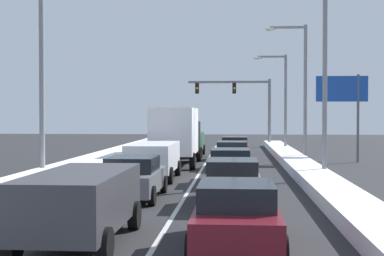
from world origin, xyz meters
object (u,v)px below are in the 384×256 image
suv_green_center_lane_fifth (189,142)px  street_lamp_right_far (281,94)px  suv_charcoal_center_lane_nearest (81,200)px  sedan_gray_center_lane_second (133,177)px  sedan_tan_right_lane_second (232,182)px  box_truck_center_lane_fourth (176,133)px  street_lamp_right_near (317,66)px  sedan_navy_right_lane_third (230,166)px  suv_white_center_lane_third (153,157)px  street_lamp_right_mid (300,81)px  street_lamp_left_mid (50,57)px  roadside_sign_right (342,98)px  sedan_red_right_lane_fifth (235,148)px  sedan_maroon_right_lane_nearest (236,215)px  traffic_light_gantry (244,98)px  sedan_silver_right_lane_fourth (232,155)px

suv_green_center_lane_fifth → street_lamp_right_far: size_ratio=0.64×
suv_charcoal_center_lane_nearest → sedan_gray_center_lane_second: bearing=90.3°
sedan_tan_right_lane_second → sedan_gray_center_lane_second: size_ratio=1.00×
box_truck_center_lane_fourth → street_lamp_right_near: size_ratio=0.82×
sedan_navy_right_lane_third → suv_white_center_lane_third: size_ratio=0.92×
street_lamp_right_mid → street_lamp_left_mid: 17.39m
box_truck_center_lane_fourth → street_lamp_right_near: (7.21, -6.42, 3.32)m
box_truck_center_lane_fourth → suv_green_center_lane_fifth: size_ratio=1.47×
sedan_navy_right_lane_third → street_lamp_right_near: size_ratio=0.51×
roadside_sign_right → street_lamp_right_far: bearing=109.1°
sedan_tan_right_lane_second → street_lamp_right_near: (3.85, 7.62, 4.46)m
sedan_red_right_lane_fifth → roadside_sign_right: 7.67m
sedan_navy_right_lane_third → roadside_sign_right: bearing=59.0°
street_lamp_right_near → box_truck_center_lane_fourth: bearing=138.3°
sedan_tan_right_lane_second → street_lamp_right_near: street_lamp_right_near is taller
suv_charcoal_center_lane_nearest → street_lamp_right_far: bearing=77.5°
sedan_maroon_right_lane_nearest → suv_charcoal_center_lane_nearest: (-3.61, 0.31, 0.25)m
street_lamp_right_far → street_lamp_left_mid: (-11.17, -22.20, 0.75)m
sedan_tan_right_lane_second → box_truck_center_lane_fourth: box_truck_center_lane_fourth is taller
sedan_red_right_lane_fifth → suv_green_center_lane_fifth: 4.20m
box_truck_center_lane_fourth → street_lamp_left_mid: bearing=-112.5°
traffic_light_gantry → street_lamp_right_near: size_ratio=0.86×
sedan_gray_center_lane_second → street_lamp_right_far: size_ratio=0.59×
sedan_navy_right_lane_third → box_truck_center_lane_fourth: 8.92m
sedan_navy_right_lane_third → roadside_sign_right: roadside_sign_right is taller
traffic_light_gantry → roadside_sign_right: size_ratio=1.37×
traffic_light_gantry → suv_charcoal_center_lane_nearest: bearing=-96.3°
sedan_maroon_right_lane_nearest → street_lamp_left_mid: (-7.66, 10.27, 4.62)m
sedan_red_right_lane_fifth → suv_charcoal_center_lane_nearest: bearing=-98.0°
sedan_red_right_lane_fifth → suv_white_center_lane_third: bearing=-107.1°
box_truck_center_lane_fourth → sedan_maroon_right_lane_nearest: bearing=-80.3°
street_lamp_right_near → street_lamp_left_mid: 11.97m
traffic_light_gantry → suv_white_center_lane_third: bearing=-99.8°
sedan_red_right_lane_fifth → sedan_gray_center_lane_second: bearing=-101.2°
sedan_red_right_lane_fifth → street_lamp_right_far: (3.60, 7.06, 3.87)m
sedan_tan_right_lane_second → street_lamp_right_far: 26.66m
suv_white_center_lane_third → sedan_maroon_right_lane_nearest: bearing=-74.1°
street_lamp_right_mid → roadside_sign_right: 2.87m
sedan_silver_right_lane_fourth → sedan_gray_center_lane_second: bearing=-106.6°
sedan_maroon_right_lane_nearest → street_lamp_right_far: size_ratio=0.59×
sedan_red_right_lane_fifth → sedan_tan_right_lane_second: bearing=-90.1°
sedan_navy_right_lane_third → sedan_red_right_lane_fifth: bearing=89.3°
roadside_sign_right → sedan_red_right_lane_fifth: bearing=164.4°
roadside_sign_right → traffic_light_gantry: bearing=110.4°
box_truck_center_lane_fourth → street_lamp_left_mid: street_lamp_left_mid is taller
sedan_maroon_right_lane_nearest → suv_charcoal_center_lane_nearest: suv_charcoal_center_lane_nearest is taller
suv_green_center_lane_fifth → traffic_light_gantry: bearing=70.2°
sedan_maroon_right_lane_nearest → suv_green_center_lane_fifth: 28.19m
traffic_light_gantry → street_lamp_left_mid: street_lamp_left_mid is taller
sedan_gray_center_lane_second → traffic_light_gantry: (4.36, 32.04, 3.73)m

